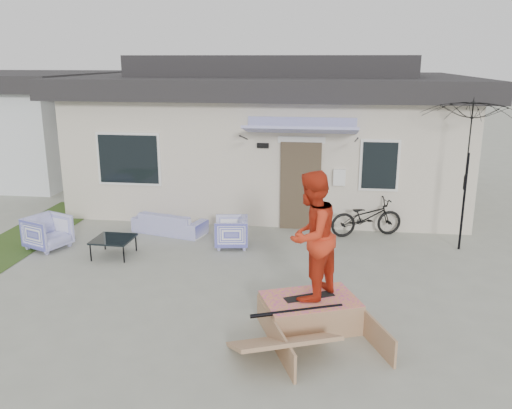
# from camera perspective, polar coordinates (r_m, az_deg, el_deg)

# --- Properties ---
(ground) EXTENTS (90.00, 90.00, 0.00)m
(ground) POSITION_cam_1_polar(r_m,az_deg,el_deg) (8.97, -3.52, -11.02)
(ground) COLOR gray
(ground) RESTS_ON ground
(grass_strip) EXTENTS (1.40, 8.00, 0.01)m
(grass_strip) POSITION_cam_1_polar(r_m,az_deg,el_deg) (12.64, -25.49, -4.54)
(grass_strip) COLOR #2B4519
(grass_strip) RESTS_ON ground
(house) EXTENTS (10.80, 8.49, 4.10)m
(house) POSITION_cam_1_polar(r_m,az_deg,el_deg) (16.08, 1.94, 8.05)
(house) COLOR beige
(house) RESTS_ON ground
(loveseat) EXTENTS (1.80, 0.94, 0.67)m
(loveseat) POSITION_cam_1_polar(r_m,az_deg,el_deg) (12.69, -9.20, -1.54)
(loveseat) COLOR #4A4CBB
(loveseat) RESTS_ON ground
(armchair_left) EXTENTS (0.97, 1.00, 0.80)m
(armchair_left) POSITION_cam_1_polar(r_m,az_deg,el_deg) (12.34, -21.31, -2.61)
(armchair_left) COLOR #4A4CBB
(armchair_left) RESTS_ON ground
(armchair_right) EXTENTS (0.76, 0.79, 0.72)m
(armchair_right) POSITION_cam_1_polar(r_m,az_deg,el_deg) (11.63, -2.67, -2.80)
(armchair_right) COLOR #4A4CBB
(armchair_right) RESTS_ON ground
(coffee_table) EXTENTS (0.80, 0.80, 0.39)m
(coffee_table) POSITION_cam_1_polar(r_m,az_deg,el_deg) (11.51, -14.91, -4.40)
(coffee_table) COLOR black
(coffee_table) RESTS_ON ground
(bicycle) EXTENTS (1.79, 1.08, 1.08)m
(bicycle) POSITION_cam_1_polar(r_m,az_deg,el_deg) (12.54, 11.71, -0.90)
(bicycle) COLOR black
(bicycle) RESTS_ON ground
(patio_umbrella) EXTENTS (2.11, 1.95, 2.20)m
(patio_umbrella) POSITION_cam_1_polar(r_m,az_deg,el_deg) (11.93, 21.58, 3.49)
(patio_umbrella) COLOR black
(patio_umbrella) RESTS_ON ground
(skate_ramp) EXTENTS (1.98, 2.24, 0.46)m
(skate_ramp) POSITION_cam_1_polar(r_m,az_deg,el_deg) (8.35, 5.76, -11.40)
(skate_ramp) COLOR #9F7552
(skate_ramp) RESTS_ON ground
(skateboard) EXTENTS (0.79, 0.54, 0.05)m
(skateboard) POSITION_cam_1_polar(r_m,az_deg,el_deg) (8.28, 5.70, -9.68)
(skateboard) COLOR black
(skateboard) RESTS_ON skate_ramp
(skater) EXTENTS (1.10, 1.19, 1.94)m
(skater) POSITION_cam_1_polar(r_m,az_deg,el_deg) (7.91, 5.89, -3.14)
(skater) COLOR red
(skater) RESTS_ON skateboard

